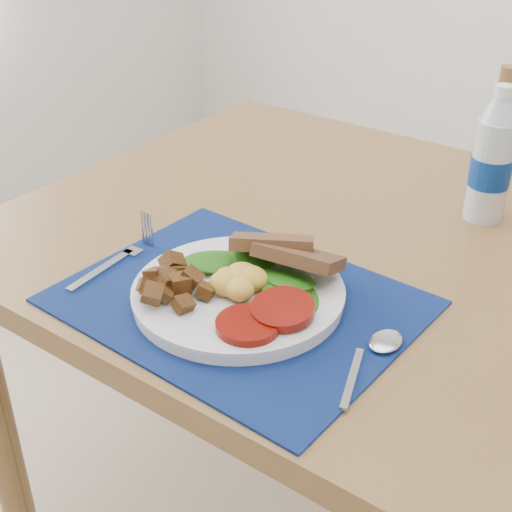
{
  "coord_description": "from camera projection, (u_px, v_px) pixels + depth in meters",
  "views": [
    {
      "loc": [
        0.3,
        -0.69,
        1.29
      ],
      "look_at": [
        -0.19,
        -0.02,
        0.8
      ],
      "focal_mm": 50.0,
      "sensor_mm": 36.0,
      "label": 1
    }
  ],
  "objects": [
    {
      "name": "spoon",
      "position": [
        375.0,
        354.0,
        0.86
      ],
      "size": [
        0.05,
        0.16,
        0.0
      ],
      "rotation": [
        0.0,
        0.0,
        0.34
      ],
      "color": "#B2B5BA",
      "rests_on": "placemat"
    },
    {
      "name": "table",
      "position": [
        439.0,
        313.0,
        1.09
      ],
      "size": [
        1.4,
        0.9,
        0.75
      ],
      "color": "brown",
      "rests_on": "ground"
    },
    {
      "name": "placemat",
      "position": [
        238.0,
        301.0,
        0.96
      ],
      "size": [
        0.47,
        0.37,
        0.0
      ],
      "primitive_type": "cube",
      "rotation": [
        0.0,
        0.0,
        -0.04
      ],
      "color": "black",
      "rests_on": "table"
    },
    {
      "name": "water_bottle",
      "position": [
        492.0,
        162.0,
        1.13
      ],
      "size": [
        0.07,
        0.07,
        0.22
      ],
      "color": "#ADBFCC",
      "rests_on": "table"
    },
    {
      "name": "fork",
      "position": [
        122.0,
        258.0,
        1.05
      ],
      "size": [
        0.03,
        0.19,
        0.0
      ],
      "rotation": [
        0.0,
        0.0,
        0.08
      ],
      "color": "#B2B5BA",
      "rests_on": "placemat"
    },
    {
      "name": "breakfast_plate",
      "position": [
        233.0,
        288.0,
        0.95
      ],
      "size": [
        0.28,
        0.28,
        0.07
      ],
      "rotation": [
        0.0,
        0.0,
        0.39
      ],
      "color": "silver",
      "rests_on": "placemat"
    }
  ]
}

